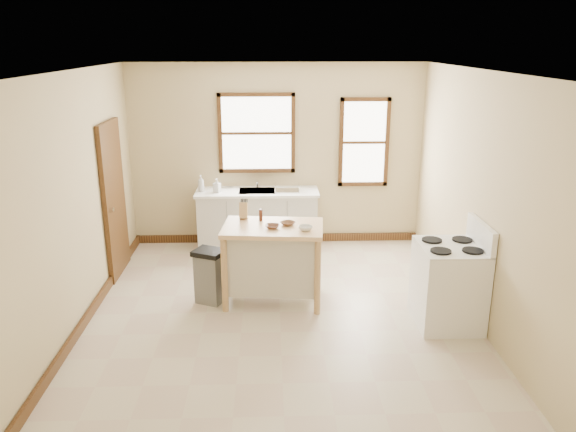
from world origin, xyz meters
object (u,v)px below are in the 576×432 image
(bowl_b, at_px, (288,223))
(trash_bin, at_px, (210,276))
(soap_bottle_a, at_px, (201,183))
(pepper_grinder, at_px, (261,215))
(knife_block, at_px, (244,211))
(dish_rack, at_px, (287,188))
(bowl_c, at_px, (305,228))
(soap_bottle_b, at_px, (217,185))
(bowl_a, at_px, (272,227))
(kitchen_island, at_px, (273,264))
(gas_stove, at_px, (449,274))

(bowl_b, height_order, trash_bin, bowl_b)
(soap_bottle_a, relative_size, pepper_grinder, 1.67)
(trash_bin, bearing_deg, knife_block, 60.63)
(trash_bin, bearing_deg, bowl_b, 26.69)
(dish_rack, bearing_deg, bowl_c, -78.83)
(soap_bottle_b, bearing_deg, soap_bottle_a, -167.29)
(soap_bottle_a, bearing_deg, bowl_a, -55.53)
(kitchen_island, xyz_separation_m, bowl_b, (0.18, 0.03, 0.51))
(kitchen_island, xyz_separation_m, trash_bin, (-0.78, -0.01, -0.15))
(soap_bottle_b, height_order, bowl_c, soap_bottle_b)
(trash_bin, bearing_deg, gas_stove, 11.40)
(bowl_c, bearing_deg, soap_bottle_b, 121.27)
(soap_bottle_a, bearing_deg, soap_bottle_b, -4.64)
(bowl_a, bearing_deg, soap_bottle_a, 118.73)
(soap_bottle_b, xyz_separation_m, bowl_a, (0.82, -1.90, -0.03))
(soap_bottle_a, xyz_separation_m, bowl_a, (1.06, -1.94, -0.05))
(pepper_grinder, xyz_separation_m, bowl_b, (0.33, -0.17, -0.05))
(bowl_a, xyz_separation_m, bowl_b, (0.19, 0.11, -0.00))
(dish_rack, distance_m, kitchen_island, 1.90)
(soap_bottle_a, xyz_separation_m, bowl_c, (1.45, -2.03, -0.04))
(bowl_a, height_order, bowl_b, same)
(dish_rack, xyz_separation_m, pepper_grinder, (-0.37, -1.63, 0.08))
(soap_bottle_a, relative_size, kitchen_island, 0.21)
(kitchen_island, xyz_separation_m, knife_block, (-0.36, 0.29, 0.59))
(soap_bottle_a, bearing_deg, kitchen_island, -54.29)
(gas_stove, bearing_deg, soap_bottle_b, 138.70)
(soap_bottle_b, relative_size, bowl_b, 1.25)
(bowl_c, height_order, gas_stove, gas_stove)
(trash_bin, bearing_deg, soap_bottle_b, 115.99)
(dish_rack, bearing_deg, gas_stove, -48.04)
(pepper_grinder, xyz_separation_m, gas_stove, (2.11, -0.84, -0.45))
(dish_rack, bearing_deg, trash_bin, -111.90)
(bowl_b, xyz_separation_m, bowl_c, (0.20, -0.21, 0.01))
(soap_bottle_b, xyz_separation_m, kitchen_island, (0.83, -1.81, -0.54))
(soap_bottle_b, relative_size, dish_rack, 0.55)
(knife_block, xyz_separation_m, bowl_c, (0.74, -0.47, -0.07))
(soap_bottle_b, distance_m, gas_stove, 3.74)
(soap_bottle_b, relative_size, knife_block, 1.04)
(dish_rack, height_order, trash_bin, dish_rack)
(bowl_b, relative_size, bowl_c, 1.01)
(bowl_b, bearing_deg, soap_bottle_a, 124.36)
(soap_bottle_a, relative_size, dish_rack, 0.67)
(trash_bin, height_order, gas_stove, gas_stove)
(kitchen_island, xyz_separation_m, pepper_grinder, (-0.15, 0.20, 0.56))
(bowl_b, relative_size, gas_stove, 0.14)
(knife_block, distance_m, bowl_b, 0.61)
(knife_block, bearing_deg, pepper_grinder, -20.70)
(bowl_c, distance_m, trash_bin, 1.34)
(knife_block, relative_size, bowl_a, 1.20)
(soap_bottle_a, bearing_deg, dish_rack, 4.44)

